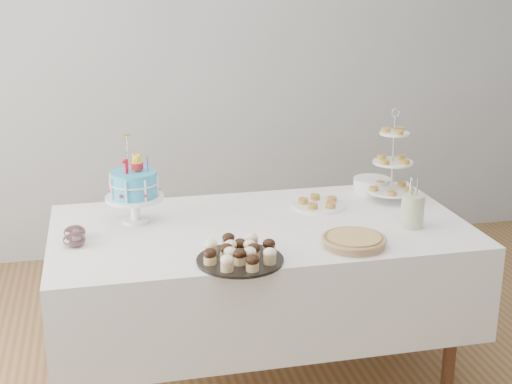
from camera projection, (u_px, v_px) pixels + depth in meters
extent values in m
cube|color=#989A9D|center=(203.00, 57.00, 4.72)|extent=(5.00, 0.04, 2.70)
cube|color=silver|center=(260.00, 269.00, 3.38)|extent=(1.92, 1.02, 0.45)
cylinder|color=brown|center=(87.00, 370.00, 2.93)|extent=(0.06, 0.06, 0.67)
cylinder|color=brown|center=(452.00, 327.00, 3.27)|extent=(0.06, 0.06, 0.67)
cylinder|color=brown|center=(87.00, 293.00, 3.62)|extent=(0.06, 0.06, 0.67)
cylinder|color=brown|center=(389.00, 265.00, 3.96)|extent=(0.06, 0.06, 0.67)
cylinder|color=#31A7D5|center=(134.00, 184.00, 3.30)|extent=(0.22, 0.22, 0.12)
torus|color=white|center=(134.00, 183.00, 3.30)|extent=(0.23, 0.23, 0.01)
cube|color=red|center=(126.00, 166.00, 3.24)|extent=(0.02, 0.02, 0.07)
cylinder|color=#3848EE|center=(147.00, 164.00, 3.28)|extent=(0.01, 0.01, 0.07)
cylinder|color=silver|center=(128.00, 153.00, 3.27)|extent=(0.00, 0.00, 0.17)
cylinder|color=yellow|center=(127.00, 135.00, 3.25)|extent=(0.04, 0.04, 0.01)
cylinder|color=black|center=(240.00, 260.00, 2.90)|extent=(0.36, 0.36, 0.01)
ellipsoid|color=black|center=(223.00, 250.00, 2.87)|extent=(0.05, 0.05, 0.04)
ellipsoid|color=#FFF4C5|center=(257.00, 247.00, 2.90)|extent=(0.05, 0.05, 0.04)
cylinder|color=tan|center=(354.00, 242.00, 3.06)|extent=(0.26, 0.26, 0.03)
cylinder|color=#A68140|center=(354.00, 238.00, 3.05)|extent=(0.23, 0.23, 0.02)
torus|color=tan|center=(354.00, 239.00, 3.06)|extent=(0.28, 0.28, 0.02)
cylinder|color=silver|center=(393.00, 159.00, 3.60)|extent=(0.01, 0.01, 0.44)
cylinder|color=white|center=(391.00, 191.00, 3.65)|extent=(0.25, 0.25, 0.01)
cylinder|color=white|center=(393.00, 162.00, 3.60)|extent=(0.20, 0.20, 0.01)
cylinder|color=white|center=(395.00, 133.00, 3.56)|extent=(0.15, 0.15, 0.01)
torus|color=silver|center=(396.00, 113.00, 3.53)|extent=(0.05, 0.01, 0.05)
cylinder|color=white|center=(372.00, 185.00, 3.79)|extent=(0.20, 0.20, 0.08)
cylinder|color=white|center=(319.00, 205.00, 3.57)|extent=(0.27, 0.27, 0.01)
ellipsoid|color=silver|center=(74.00, 240.00, 3.06)|extent=(0.10, 0.10, 0.06)
cylinder|color=#530B07|center=(74.00, 241.00, 3.06)|extent=(0.07, 0.07, 0.03)
ellipsoid|color=silver|center=(75.00, 232.00, 3.15)|extent=(0.10, 0.10, 0.06)
cylinder|color=#530B07|center=(75.00, 233.00, 3.15)|extent=(0.07, 0.07, 0.03)
cylinder|color=beige|center=(413.00, 211.00, 3.27)|extent=(0.11, 0.11, 0.15)
cylinder|color=beige|center=(423.00, 207.00, 3.28)|extent=(0.01, 0.01, 0.08)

